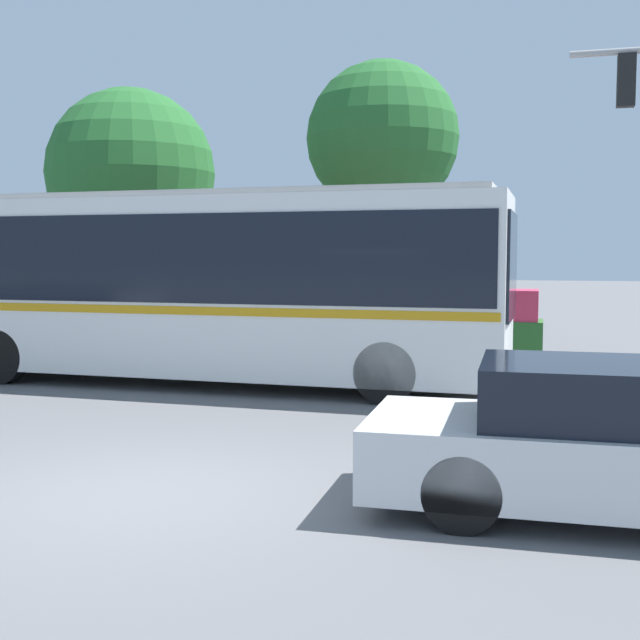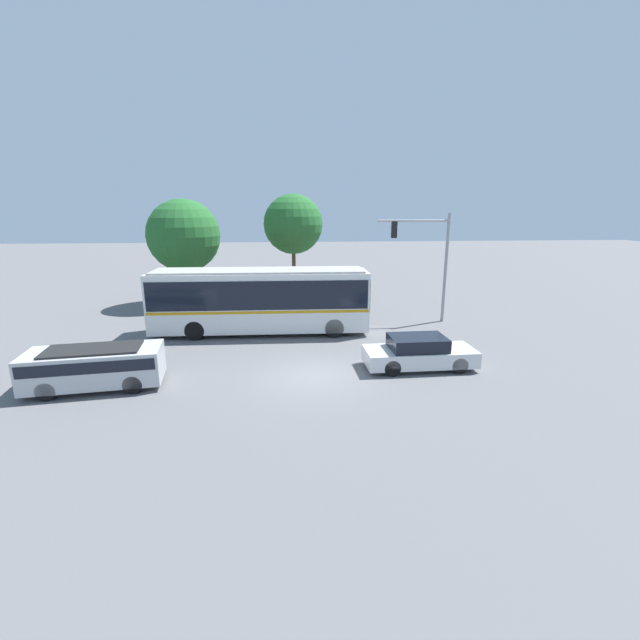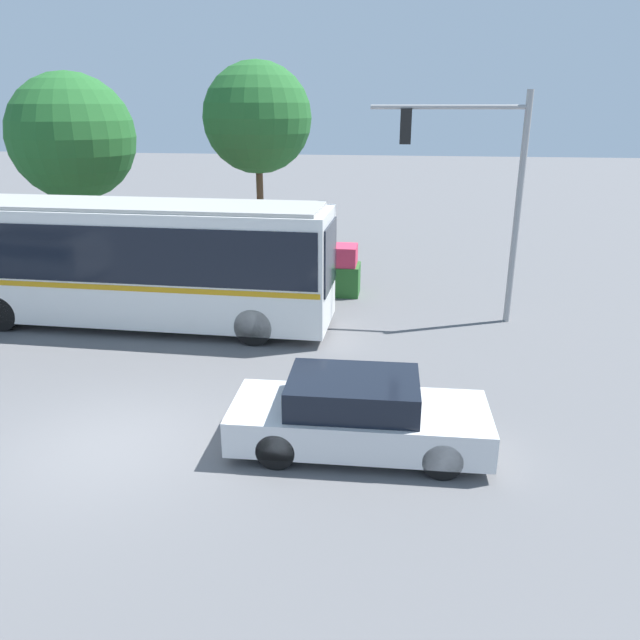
# 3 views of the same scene
# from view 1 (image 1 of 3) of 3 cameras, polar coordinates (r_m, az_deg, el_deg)

# --- Properties ---
(ground_plane) EXTENTS (140.00, 140.00, 0.00)m
(ground_plane) POSITION_cam_1_polar(r_m,az_deg,el_deg) (8.23, -12.55, -12.00)
(ground_plane) COLOR #5B5B5E
(city_bus) EXTENTS (11.46, 2.71, 3.44)m
(city_bus) POSITION_cam_1_polar(r_m,az_deg,el_deg) (14.72, -9.19, 3.09)
(city_bus) COLOR silver
(city_bus) RESTS_ON ground
(sedan_foreground) EXTENTS (4.64, 1.93, 1.38)m
(sedan_foreground) POSITION_cam_1_polar(r_m,az_deg,el_deg) (7.70, 20.81, -8.30)
(sedan_foreground) COLOR silver
(sedan_foreground) RESTS_ON ground
(flowering_hedge) EXTENTS (10.21, 1.09, 1.63)m
(flowering_hedge) POSITION_cam_1_polar(r_m,az_deg,el_deg) (17.83, -0.92, -0.30)
(flowering_hedge) COLOR #286028
(flowering_hedge) RESTS_ON ground
(street_tree_left) EXTENTS (4.90, 4.90, 7.18)m
(street_tree_left) POSITION_cam_1_polar(r_m,az_deg,el_deg) (24.25, -13.38, 10.18)
(street_tree_left) COLOR brown
(street_tree_left) RESTS_ON ground
(street_tree_centre) EXTENTS (4.09, 4.09, 7.51)m
(street_tree_centre) POSITION_cam_1_polar(r_m,az_deg,el_deg) (21.88, 4.51, 12.83)
(street_tree_centre) COLOR brown
(street_tree_centre) RESTS_ON ground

